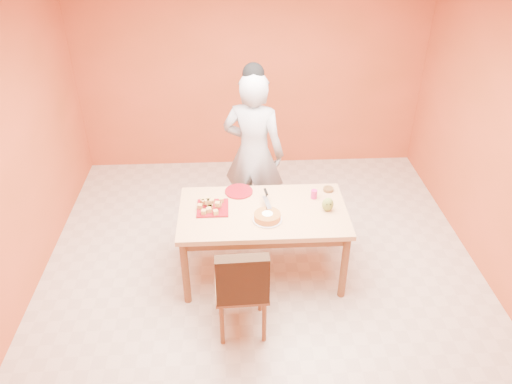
{
  "coord_description": "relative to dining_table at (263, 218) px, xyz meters",
  "views": [
    {
      "loc": [
        -0.26,
        -3.72,
        3.46
      ],
      "look_at": [
        -0.05,
        0.3,
        0.89
      ],
      "focal_mm": 35.0,
      "sensor_mm": 36.0,
      "label": 1
    }
  ],
  "objects": [
    {
      "name": "floor",
      "position": [
        -0.01,
        -0.17,
        -0.67
      ],
      "size": [
        5.0,
        5.0,
        0.0
      ],
      "primitive_type": "plane",
      "color": "beige",
      "rests_on": "ground"
    },
    {
      "name": "ceiling",
      "position": [
        -0.01,
        -0.17,
        2.03
      ],
      "size": [
        5.0,
        5.0,
        0.0
      ],
      "primitive_type": "plane",
      "rotation": [
        3.14,
        0.0,
        0.0
      ],
      "color": "white",
      "rests_on": "wall_back"
    },
    {
      "name": "wall_back",
      "position": [
        -0.01,
        2.33,
        0.68
      ],
      "size": [
        4.5,
        0.0,
        4.5
      ],
      "primitive_type": "plane",
      "rotation": [
        1.57,
        0.0,
        0.0
      ],
      "color": "#D25330",
      "rests_on": "floor"
    },
    {
      "name": "dining_table",
      "position": [
        0.0,
        0.0,
        0.0
      ],
      "size": [
        1.6,
        0.9,
        0.76
      ],
      "color": "tan",
      "rests_on": "floor"
    },
    {
      "name": "dining_chair",
      "position": [
        -0.23,
        -0.75,
        -0.16
      ],
      "size": [
        0.46,
        0.54,
        0.98
      ],
      "rotation": [
        0.0,
        0.0,
        0.04
      ],
      "color": "brown",
      "rests_on": "floor"
    },
    {
      "name": "pastry_pile",
      "position": [
        -0.48,
        0.05,
        0.16
      ],
      "size": [
        0.27,
        0.27,
        0.09
      ],
      "primitive_type": null,
      "color": "tan",
      "rests_on": "pastry_platter"
    },
    {
      "name": "person",
      "position": [
        -0.05,
        0.85,
        0.25
      ],
      "size": [
        0.77,
        0.62,
        1.84
      ],
      "primitive_type": "imported",
      "rotation": [
        0.0,
        0.0,
        2.83
      ],
      "color": "#9A9B9D",
      "rests_on": "floor"
    },
    {
      "name": "pastry_platter",
      "position": [
        -0.48,
        0.05,
        0.1
      ],
      "size": [
        0.3,
        0.3,
        0.02
      ],
      "primitive_type": "cube",
      "rotation": [
        0.0,
        0.0,
        0.0
      ],
      "color": "maroon",
      "rests_on": "dining_table"
    },
    {
      "name": "red_dinner_plate",
      "position": [
        -0.22,
        0.33,
        0.1
      ],
      "size": [
        0.29,
        0.29,
        0.02
      ],
      "primitive_type": "cylinder",
      "rotation": [
        0.0,
        0.0,
        -0.03
      ],
      "color": "maroon",
      "rests_on": "dining_table"
    },
    {
      "name": "white_cake_plate",
      "position": [
        0.03,
        -0.16,
        0.1
      ],
      "size": [
        0.36,
        0.36,
        0.01
      ],
      "primitive_type": "cylinder",
      "rotation": [
        0.0,
        0.0,
        -0.39
      ],
      "color": "silver",
      "rests_on": "dining_table"
    },
    {
      "name": "sponge_cake",
      "position": [
        0.03,
        -0.16,
        0.13
      ],
      "size": [
        0.3,
        0.3,
        0.06
      ],
      "primitive_type": "cylinder",
      "rotation": [
        0.0,
        0.0,
        0.26
      ],
      "color": "#C67333",
      "rests_on": "white_cake_plate"
    },
    {
      "name": "cake_server",
      "position": [
        0.04,
        0.02,
        0.17
      ],
      "size": [
        0.08,
        0.23,
        0.01
      ],
      "primitive_type": "cube",
      "rotation": [
        0.0,
        0.0,
        0.15
      ],
      "color": "white",
      "rests_on": "sponge_cake"
    },
    {
      "name": "egg_ornament",
      "position": [
        0.61,
        -0.03,
        0.16
      ],
      "size": [
        0.12,
        0.1,
        0.14
      ],
      "primitive_type": "ellipsoid",
      "rotation": [
        0.0,
        0.0,
        -0.11
      ],
      "color": "olive",
      "rests_on": "dining_table"
    },
    {
      "name": "magenta_glass",
      "position": [
        0.51,
        0.19,
        0.14
      ],
      "size": [
        0.08,
        0.08,
        0.09
      ],
      "primitive_type": "cylinder",
      "rotation": [
        0.0,
        0.0,
        0.29
      ],
      "color": "#B81B66",
      "rests_on": "dining_table"
    },
    {
      "name": "checker_tin",
      "position": [
        0.68,
        0.32,
        0.11
      ],
      "size": [
        0.13,
        0.13,
        0.03
      ],
      "primitive_type": "cylinder",
      "rotation": [
        0.0,
        0.0,
        -0.34
      ],
      "color": "#381A0F",
      "rests_on": "dining_table"
    }
  ]
}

